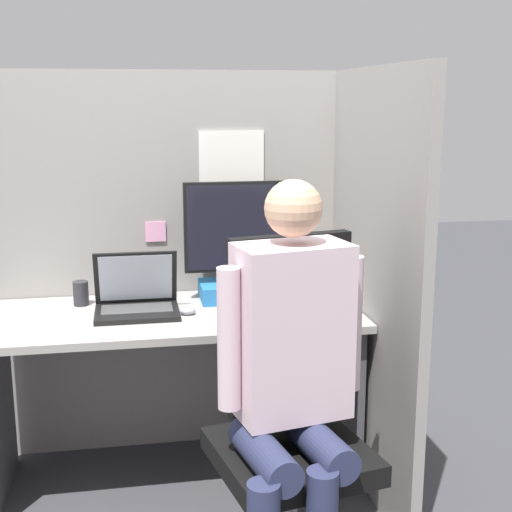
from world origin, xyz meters
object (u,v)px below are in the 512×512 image
Objects in this scene: pen_cup at (81,293)px; office_chair at (290,406)px; laptop at (137,301)px; person at (292,367)px; carrot_toy at (248,321)px; monitor at (239,231)px; stapler at (328,294)px; paper_box at (239,290)px.

office_chair is at bearing -46.50° from pen_cup.
laptop is 0.88m from person.
carrot_toy is at bearing -29.36° from laptop.
laptop is 2.10× the size of carrot_toy.
carrot_toy is 0.53m from person.
office_chair is at bearing -50.60° from laptop.
monitor is at bearing -1.28° from pen_cup.
office_chair is (0.05, -0.73, -0.46)m from monitor.
person is (-0.34, -0.81, 0.01)m from stapler.
person is (0.45, -0.76, -0.01)m from laptop.
paper_box is 0.37m from carrot_toy.
office_chair reaches higher than stapler.
stapler is at bearing 3.95° from laptop.
carrot_toy is at bearing 94.93° from person.
pen_cup is at bearing 178.72° from monitor.
office_chair is (0.48, -0.59, -0.22)m from laptop.
laptop is (-0.43, -0.14, 0.01)m from paper_box.
laptop is (-0.43, -0.14, -0.24)m from monitor.
office_chair is 0.27m from person.
laptop is 0.79m from office_chair.
paper_box is at bearing 17.76° from laptop.
carrot_toy is at bearing -31.39° from pen_cup.
pen_cup is at bearing 145.12° from laptop.
paper_box reaches higher than stapler.
paper_box is 1.02× the size of laptop.
laptop is at bearing -176.05° from stapler.
laptop is 0.79m from stapler.
monitor reaches higher than laptop.
monitor is 2.95× the size of carrot_toy.
monitor is at bearing 94.27° from office_chair.
stapler is 0.48m from carrot_toy.
carrot_toy is at bearing -93.87° from monitor.
pen_cup reaches higher than paper_box.
monitor is 4.58× the size of pen_cup.
stapler is 0.74m from office_chair.
person is (0.02, -0.90, -0.25)m from monitor.
paper_box reaches higher than carrot_toy.
pen_cup reaches higher than stapler.
laptop reaches higher than pen_cup.
monitor is 0.93m from person.
pen_cup is (-0.65, 0.02, 0.01)m from paper_box.
laptop is 0.27m from pen_cup.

